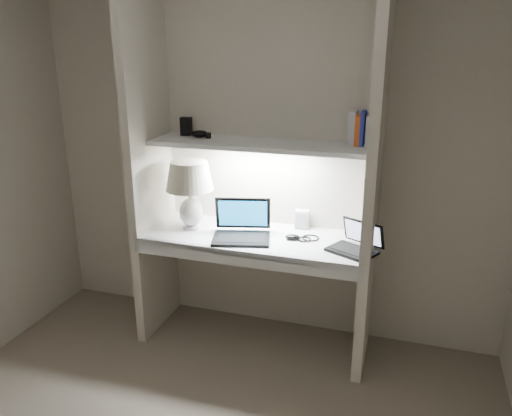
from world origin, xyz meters
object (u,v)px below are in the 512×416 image
at_px(laptop_main, 242,229).
at_px(laptop_netbook, 356,244).
at_px(table_lamp, 190,184).
at_px(speaker, 302,219).
at_px(book_row, 365,129).

distance_m(laptop_main, laptop_netbook, 0.73).
bearing_deg(table_lamp, laptop_main, -7.33).
distance_m(table_lamp, laptop_netbook, 1.14).
distance_m(laptop_netbook, speaker, 0.48).
distance_m(table_lamp, speaker, 0.79).
distance_m(speaker, book_row, 0.74).
xyz_separation_m(laptop_main, book_row, (0.71, 0.24, 0.64)).
relative_size(table_lamp, book_row, 2.21).
distance_m(table_lamp, book_row, 1.17).
relative_size(speaker, book_row, 0.61).
height_order(speaker, book_row, book_row).
distance_m(laptop_main, book_row, 0.99).
height_order(table_lamp, laptop_main, table_lamp).
xyz_separation_m(laptop_main, laptop_netbook, (0.73, -0.01, -0.01)).
relative_size(table_lamp, laptop_main, 1.08).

